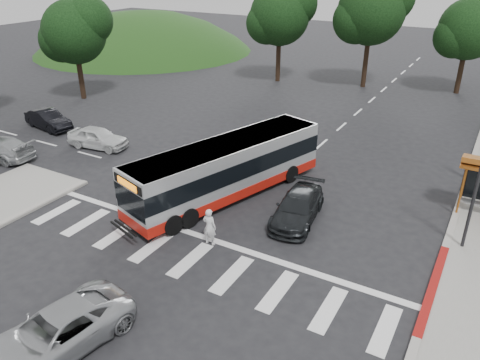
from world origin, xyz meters
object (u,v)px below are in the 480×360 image
Objects in this scene: dark_sedan at (298,207)px; silver_suv_south at (57,332)px; transit_bus at (227,170)px; pedestrian at (209,227)px.

silver_suv_south is (-3.33, -11.21, 0.04)m from dark_sedan.
dark_sedan is at bearing 11.02° from transit_bus.
pedestrian is (1.68, -4.27, -0.59)m from transit_bus.
transit_bus reaches higher than pedestrian.
silver_suv_south is at bearing -114.45° from dark_sedan.
silver_suv_south is (-0.88, -7.40, -0.18)m from pedestrian.
pedestrian reaches higher than silver_suv_south.
dark_sedan is at bearing 83.34° from silver_suv_south.
transit_bus is at bearing 103.82° from silver_suv_south.
dark_sedan is (2.45, 3.81, -0.21)m from pedestrian.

